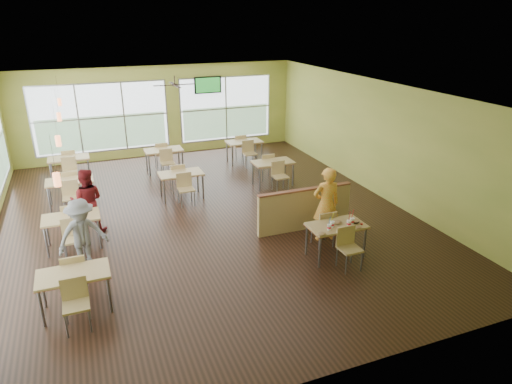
{
  "coord_description": "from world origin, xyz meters",
  "views": [
    {
      "loc": [
        -2.76,
        -10.43,
        4.9
      ],
      "look_at": [
        0.8,
        -1.43,
        1.09
      ],
      "focal_mm": 32.0,
      "sensor_mm": 36.0,
      "label": 1
    }
  ],
  "objects_px": {
    "half_wall_divider": "(305,209)",
    "food_basket": "(354,221)",
    "main_table": "(336,230)",
    "man_plaid": "(326,204)"
  },
  "relations": [
    {
      "from": "main_table",
      "to": "half_wall_divider",
      "type": "height_order",
      "value": "half_wall_divider"
    },
    {
      "from": "main_table",
      "to": "food_basket",
      "type": "relative_size",
      "value": 6.81
    },
    {
      "from": "man_plaid",
      "to": "food_basket",
      "type": "height_order",
      "value": "man_plaid"
    },
    {
      "from": "half_wall_divider",
      "to": "food_basket",
      "type": "height_order",
      "value": "half_wall_divider"
    },
    {
      "from": "main_table",
      "to": "food_basket",
      "type": "xyz_separation_m",
      "value": [
        0.4,
        -0.04,
        0.15
      ]
    },
    {
      "from": "half_wall_divider",
      "to": "man_plaid",
      "type": "distance_m",
      "value": 0.78
    },
    {
      "from": "half_wall_divider",
      "to": "food_basket",
      "type": "distance_m",
      "value": 1.56
    },
    {
      "from": "main_table",
      "to": "half_wall_divider",
      "type": "distance_m",
      "value": 1.45
    },
    {
      "from": "half_wall_divider",
      "to": "food_basket",
      "type": "bearing_deg",
      "value": -74.84
    },
    {
      "from": "half_wall_divider",
      "to": "man_plaid",
      "type": "height_order",
      "value": "man_plaid"
    }
  ]
}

